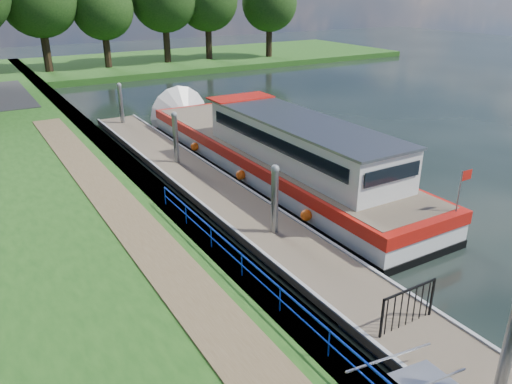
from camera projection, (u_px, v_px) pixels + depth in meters
bank_edge at (145, 187)px, 21.94m from camera, size 1.10×90.00×0.78m
far_bank at (158, 62)px, 58.17m from camera, size 60.00×18.00×0.60m
footpath at (163, 260)px, 15.36m from camera, size 1.60×40.00×0.05m
blue_fence at (303, 314)px, 11.99m from camera, size 0.04×18.04×0.72m
pontoon at (218, 195)px, 21.65m from camera, size 2.50×30.00×0.56m
mooring_piles at (217, 172)px, 21.22m from camera, size 0.30×27.30×3.55m
gate_panel at (409, 302)px, 12.73m from camera, size 1.85×0.05×1.15m
barge at (264, 150)px, 24.58m from camera, size 4.36×21.15×4.78m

